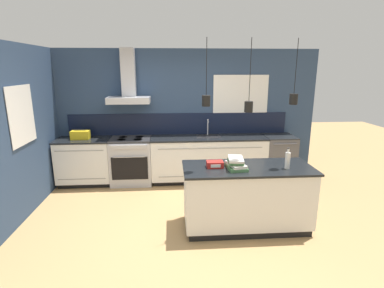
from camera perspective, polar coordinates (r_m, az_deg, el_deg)
ground_plane at (r=4.62m, az=-1.46°, el=-14.67°), size 16.00×16.00×0.00m
wall_back at (r=6.09m, az=-2.98°, el=6.01°), size 5.60×2.35×2.60m
wall_left at (r=5.32m, az=-29.14°, el=2.41°), size 0.08×3.80×2.60m
counter_run_left at (r=6.22m, az=-19.67°, el=-3.10°), size 1.02×0.64×0.91m
counter_run_sink at (r=6.04m, az=3.14°, el=-2.78°), size 2.29×0.64×1.24m
oven_range at (r=6.04m, az=-11.43°, el=-3.12°), size 0.79×0.66×0.91m
dishwasher at (r=6.38m, az=16.04°, el=-2.46°), size 0.59×0.65×0.91m
kitchen_island at (r=4.37m, az=10.34°, el=-9.89°), size 1.79×0.77×0.91m
bottle_on_island at (r=4.25m, az=17.74°, el=-2.91°), size 0.07×0.07×0.29m
book_stack at (r=4.09m, az=8.37°, el=-3.74°), size 0.27×0.36×0.15m
red_supply_box at (r=4.12m, az=4.39°, el=-3.87°), size 0.22×0.15×0.09m
yellow_toolbox at (r=6.10m, az=-20.50°, el=1.64°), size 0.34×0.18×0.19m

